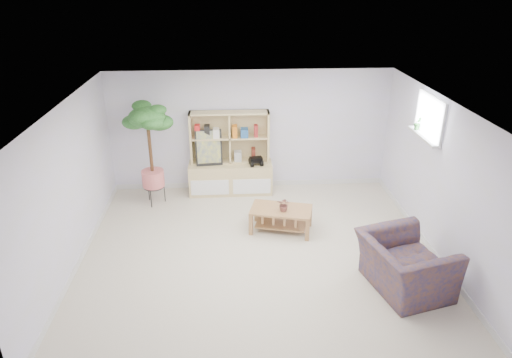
{
  "coord_description": "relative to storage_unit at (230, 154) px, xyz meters",
  "views": [
    {
      "loc": [
        -0.41,
        -6.1,
        4.05
      ],
      "look_at": [
        0.0,
        0.59,
        1.02
      ],
      "focal_mm": 32.0,
      "sensor_mm": 36.0,
      "label": 1
    }
  ],
  "objects": [
    {
      "name": "table_plant",
      "position": [
        0.88,
        -1.66,
        -0.28
      ],
      "size": [
        0.28,
        0.27,
        0.24
      ],
      "primitive_type": "imported",
      "rotation": [
        0.0,
        0.0,
        -0.44
      ],
      "color": "#1F5625",
      "rests_on": "coffee_table"
    },
    {
      "name": "ceiling",
      "position": [
        0.41,
        -2.24,
        1.58
      ],
      "size": [
        5.5,
        5.0,
        0.01
      ],
      "primitive_type": "cube",
      "color": "white",
      "rests_on": "walls"
    },
    {
      "name": "toy_truck",
      "position": [
        0.5,
        -0.11,
        -0.11
      ],
      "size": [
        0.38,
        0.29,
        0.18
      ],
      "primitive_type": null,
      "rotation": [
        0.0,
        0.0,
        0.16
      ],
      "color": "black",
      "rests_on": "storage_unit"
    },
    {
      "name": "window_sill",
      "position": [
        3.08,
        -1.64,
        0.86
      ],
      "size": [
        0.14,
        1.0,
        0.04
      ],
      "primitive_type": "cube",
      "color": "silver",
      "rests_on": "walls"
    },
    {
      "name": "floor_tree",
      "position": [
        -1.46,
        -0.41,
        0.17
      ],
      "size": [
        0.9,
        0.9,
        1.97
      ],
      "primitive_type": null,
      "rotation": [
        0.0,
        0.0,
        0.28
      ],
      "color": "#194C18",
      "rests_on": "floor"
    },
    {
      "name": "floor",
      "position": [
        0.41,
        -2.24,
        -0.82
      ],
      "size": [
        5.5,
        5.0,
        0.01
      ],
      "primitive_type": "cube",
      "color": "beige",
      "rests_on": "ground"
    },
    {
      "name": "poster",
      "position": [
        -0.41,
        -0.03,
        0.15
      ],
      "size": [
        0.52,
        0.16,
        0.71
      ],
      "primitive_type": null,
      "rotation": [
        0.0,
        0.0,
        0.09
      ],
      "color": "yellow",
      "rests_on": "storage_unit"
    },
    {
      "name": "sill_plant",
      "position": [
        3.08,
        -1.36,
        0.99
      ],
      "size": [
        0.13,
        0.1,
        0.23
      ],
      "primitive_type": "imported",
      "rotation": [
        0.0,
        0.0,
        -0.02
      ],
      "color": "#194C18",
      "rests_on": "window_sill"
    },
    {
      "name": "window",
      "position": [
        3.14,
        -1.64,
        1.18
      ],
      "size": [
        0.1,
        0.98,
        0.68
      ],
      "primitive_type": null,
      "color": "silver",
      "rests_on": "walls"
    },
    {
      "name": "walls",
      "position": [
        0.41,
        -2.24,
        0.38
      ],
      "size": [
        5.51,
        5.01,
        2.4
      ],
      "color": "#D8D1FC",
      "rests_on": "floor"
    },
    {
      "name": "storage_unit",
      "position": [
        0.0,
        0.0,
        0.0
      ],
      "size": [
        1.64,
        0.55,
        1.64
      ],
      "primitive_type": null,
      "color": "tan",
      "rests_on": "floor"
    },
    {
      "name": "armchair",
      "position": [
        2.37,
        -3.24,
        -0.39
      ],
      "size": [
        1.28,
        1.39,
        0.87
      ],
      "primitive_type": "imported",
      "rotation": [
        0.0,
        0.0,
        1.82
      ],
      "color": "navy",
      "rests_on": "floor"
    },
    {
      "name": "coffee_table",
      "position": [
        0.84,
        -1.57,
        -0.61
      ],
      "size": [
        1.12,
        0.79,
        0.42
      ],
      "primitive_type": null,
      "rotation": [
        0.0,
        0.0,
        -0.26
      ],
      "color": "#8E5A3B",
      "rests_on": "floor"
    },
    {
      "name": "baseboard",
      "position": [
        0.41,
        -2.24,
        -0.77
      ],
      "size": [
        5.5,
        5.0,
        0.1
      ],
      "primitive_type": null,
      "color": "silver",
      "rests_on": "floor"
    }
  ]
}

